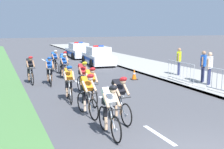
{
  "coord_description": "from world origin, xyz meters",
  "views": [
    {
      "loc": [
        -4.13,
        -4.1,
        3.02
      ],
      "look_at": [
        0.25,
        6.19,
        1.1
      ],
      "focal_mm": 44.03,
      "sensor_mm": 36.0,
      "label": 1
    }
  ],
  "objects_px": {
    "cyclist_seventh": "(50,70)",
    "cyclist_eleventh": "(55,61)",
    "cyclist_second": "(119,98)",
    "cyclist_eighth": "(30,69)",
    "cyclist_lead": "(109,109)",
    "cyclist_ninth": "(64,66)",
    "cyclist_sixth": "(83,77)",
    "spectator_closest": "(179,59)",
    "cyclist_third": "(87,94)",
    "cyclist_fifth": "(69,83)",
    "cyclist_fourth": "(91,85)",
    "police_car_second": "(78,51)",
    "cyclist_tenth": "(64,63)",
    "spectator_middle": "(209,66)",
    "spectator_back": "(203,64)",
    "traffic_cone_near": "(134,74)",
    "police_car_nearest": "(98,57)",
    "crowd_barrier_rear": "(180,72)"
  },
  "relations": [
    {
      "from": "cyclist_fourth",
      "to": "crowd_barrier_rear",
      "type": "distance_m",
      "value": 6.06
    },
    {
      "from": "police_car_second",
      "to": "cyclist_tenth",
      "type": "bearing_deg",
      "value": -111.46
    },
    {
      "from": "cyclist_seventh",
      "to": "cyclist_eleventh",
      "type": "distance_m",
      "value": 4.23
    },
    {
      "from": "cyclist_third",
      "to": "cyclist_eleventh",
      "type": "distance_m",
      "value": 9.93
    },
    {
      "from": "cyclist_eighth",
      "to": "spectator_closest",
      "type": "distance_m",
      "value": 8.78
    },
    {
      "from": "cyclist_sixth",
      "to": "cyclist_eleventh",
      "type": "xyz_separation_m",
      "value": [
        0.06,
        6.7,
        0.0
      ]
    },
    {
      "from": "spectator_closest",
      "to": "traffic_cone_near",
      "type": "bearing_deg",
      "value": 174.94
    },
    {
      "from": "cyclist_second",
      "to": "spectator_middle",
      "type": "distance_m",
      "value": 7.08
    },
    {
      "from": "cyclist_seventh",
      "to": "cyclist_eighth",
      "type": "distance_m",
      "value": 1.17
    },
    {
      "from": "cyclist_fourth",
      "to": "police_car_second",
      "type": "relative_size",
      "value": 0.39
    },
    {
      "from": "cyclist_seventh",
      "to": "cyclist_eighth",
      "type": "xyz_separation_m",
      "value": [
        -0.9,
        0.74,
        0.0
      ]
    },
    {
      "from": "cyclist_seventh",
      "to": "cyclist_tenth",
      "type": "xyz_separation_m",
      "value": [
        1.44,
        2.85,
        0.0
      ]
    },
    {
      "from": "cyclist_sixth",
      "to": "spectator_middle",
      "type": "height_order",
      "value": "spectator_middle"
    },
    {
      "from": "cyclist_second",
      "to": "cyclist_eighth",
      "type": "height_order",
      "value": "same"
    },
    {
      "from": "cyclist_lead",
      "to": "cyclist_sixth",
      "type": "height_order",
      "value": "same"
    },
    {
      "from": "cyclist_lead",
      "to": "cyclist_tenth",
      "type": "relative_size",
      "value": 1.0
    },
    {
      "from": "spectator_closest",
      "to": "cyclist_eighth",
      "type": "bearing_deg",
      "value": 170.44
    },
    {
      "from": "cyclist_lead",
      "to": "cyclist_eighth",
      "type": "height_order",
      "value": "same"
    },
    {
      "from": "cyclist_seventh",
      "to": "spectator_middle",
      "type": "bearing_deg",
      "value": -26.78
    },
    {
      "from": "cyclist_sixth",
      "to": "spectator_closest",
      "type": "bearing_deg",
      "value": 15.78
    },
    {
      "from": "cyclist_ninth",
      "to": "spectator_middle",
      "type": "height_order",
      "value": "spectator_middle"
    },
    {
      "from": "cyclist_second",
      "to": "cyclist_fourth",
      "type": "bearing_deg",
      "value": 94.82
    },
    {
      "from": "traffic_cone_near",
      "to": "police_car_second",
      "type": "bearing_deg",
      "value": 88.62
    },
    {
      "from": "cyclist_tenth",
      "to": "cyclist_second",
      "type": "bearing_deg",
      "value": -92.74
    },
    {
      "from": "cyclist_lead",
      "to": "spectator_back",
      "type": "distance_m",
      "value": 8.76
    },
    {
      "from": "cyclist_fifth",
      "to": "police_car_second",
      "type": "distance_m",
      "value": 16.6
    },
    {
      "from": "cyclist_tenth",
      "to": "spectator_middle",
      "type": "xyz_separation_m",
      "value": [
        5.95,
        -6.58,
        0.3
      ]
    },
    {
      "from": "traffic_cone_near",
      "to": "spectator_back",
      "type": "xyz_separation_m",
      "value": [
        2.8,
        -2.57,
        0.77
      ]
    },
    {
      "from": "cyclist_fifth",
      "to": "cyclist_eighth",
      "type": "bearing_deg",
      "value": 103.22
    },
    {
      "from": "cyclist_seventh",
      "to": "cyclist_eleventh",
      "type": "bearing_deg",
      "value": 74.94
    },
    {
      "from": "cyclist_ninth",
      "to": "cyclist_eleventh",
      "type": "height_order",
      "value": "same"
    },
    {
      "from": "police_car_second",
      "to": "traffic_cone_near",
      "type": "bearing_deg",
      "value": -91.38
    },
    {
      "from": "cyclist_second",
      "to": "spectator_closest",
      "type": "bearing_deg",
      "value": 41.58
    },
    {
      "from": "cyclist_sixth",
      "to": "cyclist_tenth",
      "type": "bearing_deg",
      "value": 85.74
    },
    {
      "from": "cyclist_lead",
      "to": "spectator_closest",
      "type": "relative_size",
      "value": 1.03
    },
    {
      "from": "traffic_cone_near",
      "to": "spectator_closest",
      "type": "height_order",
      "value": "spectator_closest"
    },
    {
      "from": "cyclist_seventh",
      "to": "cyclist_ninth",
      "type": "height_order",
      "value": "same"
    },
    {
      "from": "police_car_second",
      "to": "cyclist_lead",
      "type": "bearing_deg",
      "value": -103.79
    },
    {
      "from": "police_car_nearest",
      "to": "spectator_back",
      "type": "xyz_separation_m",
      "value": [
        2.5,
        -9.49,
        0.4
      ]
    },
    {
      "from": "cyclist_second",
      "to": "cyclist_seventh",
      "type": "xyz_separation_m",
      "value": [
        -0.98,
        6.72,
        0.0
      ]
    },
    {
      "from": "cyclist_lead",
      "to": "spectator_closest",
      "type": "xyz_separation_m",
      "value": [
        7.53,
        7.01,
        0.3
      ]
    },
    {
      "from": "cyclist_second",
      "to": "police_car_nearest",
      "type": "bearing_deg",
      "value": 72.61
    },
    {
      "from": "police_car_nearest",
      "to": "police_car_second",
      "type": "distance_m",
      "value": 5.73
    },
    {
      "from": "cyclist_tenth",
      "to": "police_car_second",
      "type": "relative_size",
      "value": 0.39
    },
    {
      "from": "traffic_cone_near",
      "to": "cyclist_second",
      "type": "bearing_deg",
      "value": -121.41
    },
    {
      "from": "cyclist_lead",
      "to": "cyclist_eleventh",
      "type": "bearing_deg",
      "value": 85.78
    },
    {
      "from": "cyclist_eleventh",
      "to": "cyclist_seventh",
      "type": "bearing_deg",
      "value": -105.06
    },
    {
      "from": "cyclist_second",
      "to": "spectator_middle",
      "type": "bearing_deg",
      "value": 25.02
    },
    {
      "from": "cyclist_eleventh",
      "to": "spectator_back",
      "type": "relative_size",
      "value": 1.03
    },
    {
      "from": "crowd_barrier_rear",
      "to": "spectator_middle",
      "type": "distance_m",
      "value": 1.55
    }
  ]
}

